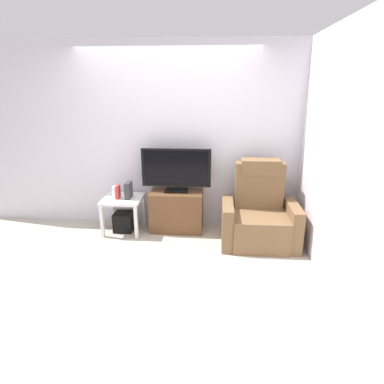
# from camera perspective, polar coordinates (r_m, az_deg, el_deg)

# --- Properties ---
(ground_plane) EXTENTS (6.40, 6.40, 0.00)m
(ground_plane) POSITION_cam_1_polar(r_m,az_deg,el_deg) (4.02, -6.09, -11.63)
(ground_plane) COLOR #B2A899
(wall_back) EXTENTS (6.40, 0.06, 2.60)m
(wall_back) POSITION_cam_1_polar(r_m,az_deg,el_deg) (4.66, -4.12, 9.56)
(wall_back) COLOR silver
(wall_back) RESTS_ON ground
(wall_side) EXTENTS (0.06, 4.48, 2.60)m
(wall_side) POSITION_cam_1_polar(r_m,az_deg,el_deg) (3.70, 23.33, 5.89)
(wall_side) COLOR silver
(wall_side) RESTS_ON ground
(tv_stand) EXTENTS (0.74, 0.41, 0.58)m
(tv_stand) POSITION_cam_1_polar(r_m,az_deg,el_deg) (4.65, -2.73, -3.35)
(tv_stand) COLOR brown
(tv_stand) RESTS_ON ground
(television) EXTENTS (0.96, 0.20, 0.61)m
(television) POSITION_cam_1_polar(r_m,az_deg,el_deg) (4.48, -2.82, 4.04)
(television) COLOR black
(television) RESTS_ON tv_stand
(recliner_armchair) EXTENTS (0.98, 0.78, 1.08)m
(recliner_armchair) POSITION_cam_1_polar(r_m,az_deg,el_deg) (4.36, 11.80, -4.06)
(recliner_armchair) COLOR brown
(recliner_armchair) RESTS_ON ground
(side_table) EXTENTS (0.54, 0.54, 0.50)m
(side_table) POSITION_cam_1_polar(r_m,az_deg,el_deg) (4.68, -12.12, -1.95)
(side_table) COLOR white
(side_table) RESTS_ON ground
(subwoofer_box) EXTENTS (0.27, 0.27, 0.27)m
(subwoofer_box) POSITION_cam_1_polar(r_m,az_deg,el_deg) (4.78, -11.90, -5.12)
(subwoofer_box) COLOR black
(subwoofer_box) RESTS_ON ground
(book_leftmost) EXTENTS (0.05, 0.12, 0.17)m
(book_leftmost) POSITION_cam_1_polar(r_m,az_deg,el_deg) (4.64, -13.51, -0.06)
(book_leftmost) COLOR white
(book_leftmost) RESTS_ON side_table
(book_middle) EXTENTS (0.04, 0.12, 0.19)m
(book_middle) POSITION_cam_1_polar(r_m,az_deg,el_deg) (4.62, -12.95, 0.04)
(book_middle) COLOR red
(book_middle) RESTS_ON side_table
(game_console) EXTENTS (0.07, 0.20, 0.23)m
(game_console) POSITION_cam_1_polar(r_m,az_deg,el_deg) (4.60, -11.17, 0.35)
(game_console) COLOR #333338
(game_console) RESTS_ON side_table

